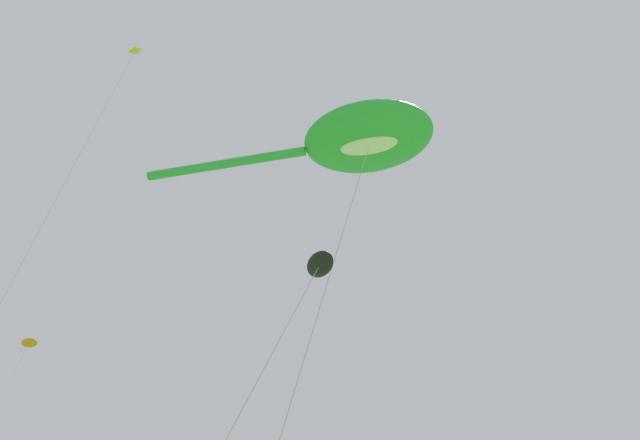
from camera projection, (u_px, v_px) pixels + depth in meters
The scene contains 4 objects.
big_show_kite at pixel (361, 140), 21.46m from camera, with size 5.61×12.97×19.33m.
small_kite_triangle_green at pixel (100, 116), 21.45m from camera, with size 2.24×3.97×24.23m.
small_kite_box_yellow at pixel (319, 267), 11.93m from camera, with size 3.89×2.47×9.20m.
small_kite_diamond_red at pixel (28, 345), 31.24m from camera, with size 2.56×2.41×17.75m.
Camera 1 is at (-8.32, 3.62, 1.49)m, focal length 28.18 mm.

